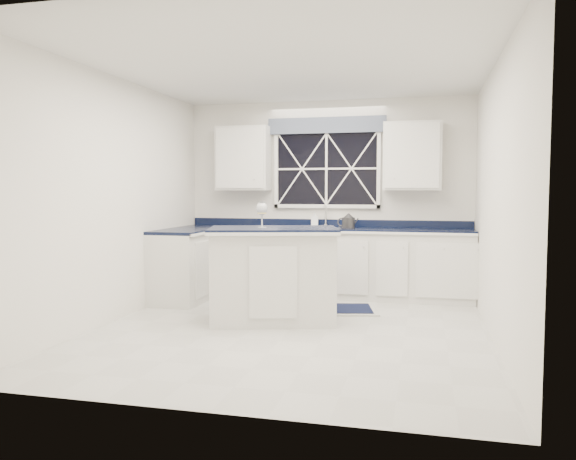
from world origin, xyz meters
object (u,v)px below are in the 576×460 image
(faucet, at_px, (326,215))
(wine_glass, at_px, (262,210))
(island, at_px, (273,274))
(kettle, at_px, (348,221))
(soap_bottle, at_px, (315,219))
(dishwasher, at_px, (246,264))

(faucet, relative_size, wine_glass, 1.05)
(island, bearing_deg, kettle, 53.78)
(kettle, xyz_separation_m, wine_glass, (-0.74, -1.63, 0.20))
(kettle, xyz_separation_m, soap_bottle, (-0.50, 0.18, 0.01))
(dishwasher, distance_m, soap_bottle, 1.16)
(wine_glass, height_order, soap_bottle, wine_glass)
(island, relative_size, kettle, 5.48)
(dishwasher, height_order, island, island)
(island, bearing_deg, faucet, 66.45)
(dishwasher, bearing_deg, kettle, -0.40)
(island, xyz_separation_m, wine_glass, (-0.12, -0.04, 0.71))
(dishwasher, bearing_deg, wine_glass, -66.52)
(faucet, height_order, island, faucet)
(island, bearing_deg, wine_glass, -177.97)
(soap_bottle, bearing_deg, island, -93.92)
(dishwasher, bearing_deg, island, -62.63)
(dishwasher, xyz_separation_m, soap_bottle, (0.95, 0.17, 0.63))
(wine_glass, bearing_deg, faucet, 78.00)
(kettle, relative_size, wine_glass, 0.99)
(island, relative_size, wine_glass, 5.44)
(island, xyz_separation_m, soap_bottle, (0.12, 1.77, 0.52))
(dishwasher, xyz_separation_m, faucet, (1.10, 0.19, 0.69))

